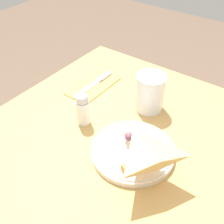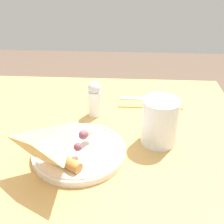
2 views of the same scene
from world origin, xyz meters
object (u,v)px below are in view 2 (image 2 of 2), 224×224
milk_glass (160,123)px  butter_knife (153,99)px  dining_table (82,175)px  napkin_folded (149,100)px  plate_pizza (79,149)px  salt_shaker (95,99)px

milk_glass → butter_knife: bearing=-90.1°
dining_table → napkin_folded: size_ratio=4.49×
dining_table → plate_pizza: (-0.01, 0.07, 0.15)m
butter_knife → salt_shaker: size_ratio=1.84×
milk_glass → butter_knife: 0.22m
napkin_folded → butter_knife: (-0.01, 0.00, 0.00)m
dining_table → plate_pizza: plate_pizza is taller
milk_glass → butter_knife: milk_glass is taller
butter_knife → dining_table: bearing=47.0°
napkin_folded → salt_shaker: salt_shaker is taller
plate_pizza → butter_knife: size_ratio=1.15×
plate_pizza → salt_shaker: (-0.02, -0.19, 0.04)m
dining_table → salt_shaker: size_ratio=8.54×
dining_table → butter_knife: size_ratio=4.65×
napkin_folded → salt_shaker: bearing=30.4°
dining_table → butter_knife: bearing=-133.8°
napkin_folded → butter_knife: 0.01m
napkin_folded → salt_shaker: (0.17, 0.10, 0.05)m
milk_glass → dining_table: bearing=-1.6°
butter_knife → plate_pizza: bearing=56.6°
plate_pizza → milk_glass: 0.21m
butter_knife → salt_shaker: bearing=29.8°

